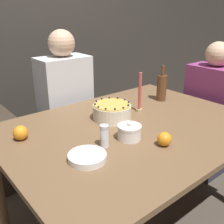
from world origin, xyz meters
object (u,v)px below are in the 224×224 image
at_px(sugar_bowl, 129,132).
at_px(candle, 140,96).
at_px(person_man_blue_shirt, 67,118).
at_px(bottle, 162,87).
at_px(sugar_shaker, 104,136).
at_px(cake, 112,111).
at_px(person_woman_floral, 208,119).

relative_size(sugar_bowl, candle, 0.48).
bearing_deg(person_man_blue_shirt, sugar_bowl, 82.68).
relative_size(bottle, person_man_blue_shirt, 0.21).
distance_m(sugar_bowl, sugar_shaker, 0.16).
height_order(cake, candle, candle).
distance_m(cake, sugar_bowl, 0.29).
distance_m(sugar_bowl, bottle, 0.70).
xyz_separation_m(candle, bottle, (0.29, 0.06, -0.01)).
height_order(candle, person_woman_floral, person_woman_floral).
relative_size(candle, person_man_blue_shirt, 0.21).
distance_m(sugar_shaker, candle, 0.54).
distance_m(candle, bottle, 0.30).
relative_size(cake, person_man_blue_shirt, 0.19).
xyz_separation_m(person_man_blue_shirt, person_woman_floral, (0.98, -0.72, -0.05)).
distance_m(bottle, person_man_blue_shirt, 0.82).
xyz_separation_m(sugar_shaker, bottle, (0.78, 0.29, 0.04)).
relative_size(sugar_shaker, bottle, 0.44).
xyz_separation_m(sugar_shaker, person_man_blue_shirt, (0.27, 0.86, -0.25)).
relative_size(candle, person_woman_floral, 0.23).
relative_size(person_man_blue_shirt, person_woman_floral, 1.08).
xyz_separation_m(sugar_bowl, sugar_shaker, (-0.15, 0.02, 0.02)).
relative_size(sugar_bowl, person_man_blue_shirt, 0.10).
height_order(sugar_bowl, candle, candle).
relative_size(sugar_shaker, person_man_blue_shirt, 0.09).
distance_m(bottle, person_woman_floral, 0.60).
xyz_separation_m(cake, sugar_shaker, (-0.26, -0.25, 0.01)).
bearing_deg(sugar_bowl, candle, 37.56).
distance_m(cake, sugar_shaker, 0.36).
bearing_deg(sugar_bowl, cake, 69.03).
bearing_deg(cake, sugar_bowl, -110.97).
bearing_deg(bottle, candle, -168.49).
bearing_deg(person_woman_floral, candle, 82.96).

